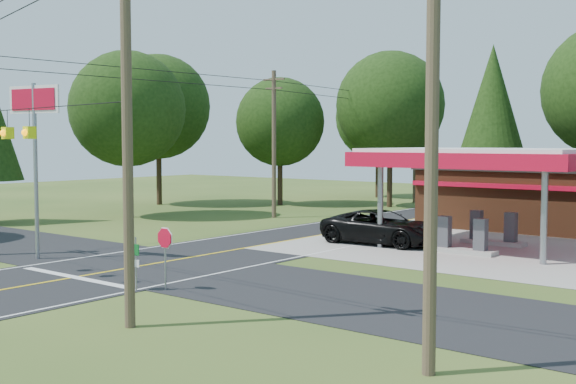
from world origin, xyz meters
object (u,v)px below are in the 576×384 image
Objects in this scene: suv_car at (382,227)px; big_stop_sign at (34,127)px; gas_canopy at (480,161)px; octagonal_stop_sign at (165,243)px.

big_stop_sign is at bearing 142.67° from suv_car.
octagonal_stop_sign is (-4.50, -16.01, -2.60)m from gas_canopy.
octagonal_stop_sign is (0.00, -14.52, 0.80)m from suv_car.
suv_car is 17.26m from big_stop_sign.
big_stop_sign is at bearing 173.97° from octagonal_stop_sign.
gas_canopy reaches higher than suv_car.
big_stop_sign reaches higher than suv_car.
big_stop_sign is (-14.00, -15.01, 1.59)m from gas_canopy.
big_stop_sign reaches higher than gas_canopy.
suv_car is 0.80× the size of big_stop_sign.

